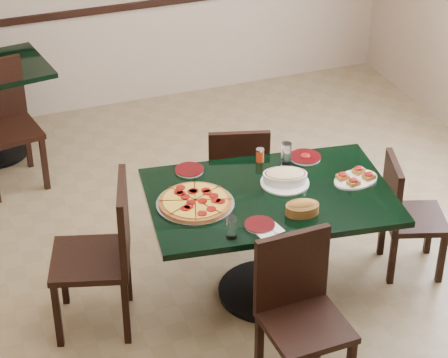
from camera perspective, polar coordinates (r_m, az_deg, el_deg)
name	(u,v)px	position (r m, az deg, el deg)	size (l,w,h in m)	color
floor	(231,277)	(5.76, 0.46, -6.43)	(5.50, 5.50, 0.00)	olive
room_shell	(275,2)	(6.95, 3.35, 11.48)	(5.50, 5.50, 5.50)	silver
main_table	(269,219)	(5.31, 2.97, -2.64)	(1.57, 1.12, 0.75)	black
chair_far	(237,175)	(5.91, 0.89, 0.26)	(0.50, 0.50, 0.86)	black
chair_near	(299,306)	(4.75, 4.94, -8.24)	(0.44, 0.44, 0.92)	black
chair_right	(405,211)	(5.71, 11.71, -2.06)	(0.48, 0.48, 0.81)	black
chair_left	(105,248)	(5.13, -7.76, -4.46)	(0.57, 0.57, 0.98)	black
back_chair_near	(2,117)	(6.74, -14.27, 3.94)	(0.51, 0.51, 0.95)	black
pepperoni_pizza	(195,202)	(5.10, -1.89, -1.52)	(0.46, 0.46, 0.04)	silver
lasagna_casserole	(285,177)	(5.29, 4.01, 0.13)	(0.31, 0.30, 0.09)	silver
bread_basket	(302,208)	(5.02, 5.13, -1.87)	(0.21, 0.16, 0.09)	brown
bruschetta_platter	(356,177)	(5.38, 8.60, 0.10)	(0.33, 0.26, 0.05)	silver
side_plate_near	(260,225)	(4.92, 2.34, -3.01)	(0.17, 0.17, 0.02)	silver
side_plate_far_r	(305,157)	(5.59, 5.32, 1.45)	(0.20, 0.20, 0.03)	silver
side_plate_far_l	(189,170)	(5.43, -2.28, 0.59)	(0.18, 0.18, 0.02)	silver
napkin_setting	(266,228)	(4.90, 2.79, -3.23)	(0.18, 0.18, 0.01)	silver
water_glass_a	(286,153)	(5.49, 4.08, 1.69)	(0.07, 0.07, 0.14)	white
water_glass_b	(231,227)	(4.79, 0.49, -3.17)	(0.06, 0.06, 0.13)	white
pepper_shaker	(260,155)	(5.51, 2.37, 1.58)	(0.05, 0.05, 0.09)	red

